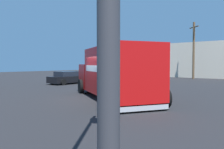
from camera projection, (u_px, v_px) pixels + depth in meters
The scene contains 5 objects.
ground_plane at pixel (94, 99), 13.45m from camera, with size 100.00×100.00×0.00m, color black.
delivery_truck at pixel (114, 73), 13.17m from camera, with size 8.34×6.75×3.03m.
sedan_black at pixel (68, 78), 23.96m from camera, with size 2.21×4.38×1.31m.
utility_pole at pixel (194, 50), 31.62m from camera, with size 1.72×1.56×7.89m.
building_backdrop at pixel (219, 60), 34.62m from camera, with size 23.65×6.00×5.39m, color beige.
Camera 1 is at (8.88, -10.05, 2.06)m, focal length 36.48 mm.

